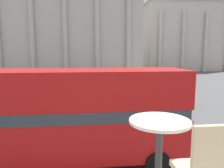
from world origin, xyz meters
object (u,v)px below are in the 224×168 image
at_px(plaza_building_right, 185,37).
at_px(car_white, 86,90).
at_px(traffic_light_near, 42,103).
at_px(traffic_light_mid, 63,88).
at_px(car_black, 166,99).
at_px(plaza_building_left, 68,33).
at_px(double_decker_bus, 57,114).
at_px(pedestrian_grey, 153,76).
at_px(cafe_dining_table, 159,139).
at_px(pedestrian_yellow, 117,82).

height_order(plaza_building_right, car_white, plaza_building_right).
xyz_separation_m(plaza_building_right, traffic_light_near, (-30.47, -49.85, -7.15)).
xyz_separation_m(plaza_building_right, traffic_light_mid, (-29.96, -44.43, -7.23)).
relative_size(traffic_light_near, car_black, 0.83).
xyz_separation_m(plaza_building_left, traffic_light_near, (1.60, -37.34, -6.97)).
bearing_deg(plaza_building_left, double_decker_bus, -86.04).
height_order(car_white, pedestrian_grey, pedestrian_grey).
xyz_separation_m(double_decker_bus, traffic_light_mid, (-0.67, 8.07, -0.16)).
xyz_separation_m(cafe_dining_table, pedestrian_yellow, (3.37, 28.19, -3.15)).
bearing_deg(double_decker_bus, pedestrian_grey, 63.60).
bearing_deg(pedestrian_yellow, pedestrian_grey, -62.10).
bearing_deg(traffic_light_near, double_decker_bus, -66.09).
height_order(car_white, pedestrian_yellow, pedestrian_yellow).
bearing_deg(car_white, pedestrian_grey, 134.59).
height_order(double_decker_bus, plaza_building_right, plaza_building_right).
bearing_deg(cafe_dining_table, pedestrian_yellow, 83.19).
relative_size(cafe_dining_table, plaza_building_right, 0.03).
relative_size(cafe_dining_table, pedestrian_grey, 0.43).
relative_size(double_decker_bus, traffic_light_near, 3.13).
bearing_deg(plaza_building_right, car_white, -127.61).
xyz_separation_m(plaza_building_left, car_white, (3.87, -24.10, -8.55)).
relative_size(double_decker_bus, car_white, 2.59).
distance_m(traffic_light_near, traffic_light_mid, 5.44).
bearing_deg(plaza_building_left, traffic_light_mid, -86.23).
distance_m(plaza_building_left, pedestrian_yellow, 22.23).
xyz_separation_m(traffic_light_near, pedestrian_grey, (13.58, 24.34, -1.31)).
distance_m(plaza_building_right, pedestrian_yellow, 40.42).
bearing_deg(pedestrian_yellow, car_white, 128.11).
height_order(double_decker_bus, car_black, double_decker_bus).
xyz_separation_m(plaza_building_right, car_white, (-28.20, -36.60, -8.73)).
relative_size(double_decker_bus, car_black, 2.59).
distance_m(car_black, pedestrian_grey, 17.40).
distance_m(traffic_light_mid, car_white, 8.16).
distance_m(cafe_dining_table, plaza_building_right, 65.81).
distance_m(double_decker_bus, traffic_light_near, 2.90).
relative_size(car_white, car_black, 1.00).
distance_m(double_decker_bus, plaza_building_left, 40.67).
xyz_separation_m(double_decker_bus, pedestrian_yellow, (5.37, 21.05, -1.43)).
relative_size(plaza_building_left, pedestrian_yellow, 18.47).
bearing_deg(pedestrian_grey, traffic_light_near, 135.77).
bearing_deg(traffic_light_near, car_white, 80.29).
distance_m(double_decker_bus, car_black, 13.24).
distance_m(plaza_building_left, car_white, 25.86).
bearing_deg(plaza_building_right, pedestrian_grey, -123.50).
height_order(cafe_dining_table, pedestrian_yellow, cafe_dining_table).
height_order(cafe_dining_table, plaza_building_left, plaza_building_left).
relative_size(double_decker_bus, pedestrian_grey, 6.40).
bearing_deg(plaza_building_left, pedestrian_grey, -40.58).
bearing_deg(cafe_dining_table, plaza_building_left, 95.78).
bearing_deg(pedestrian_yellow, car_black, -176.51).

